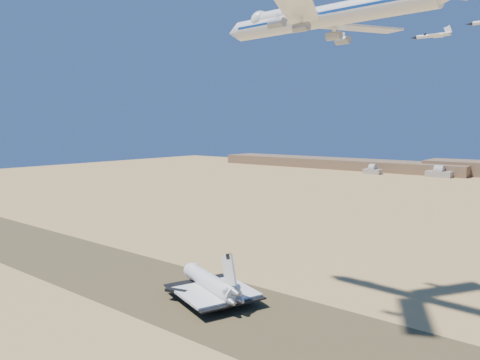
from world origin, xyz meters
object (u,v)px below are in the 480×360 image
Objects in this scene: shuttle at (210,284)px; chase_jet_c at (432,35)px; carrier_747 at (318,18)px; crew_a at (215,307)px; crew_b at (209,309)px; crew_c at (225,308)px.

chase_jet_c is (54.67, 67.20, 92.40)m from shuttle.
crew_a is (-26.00, -22.18, -97.77)m from carrier_747.
chase_jet_c is (46.80, 76.48, 97.15)m from crew_b.
crew_a is (8.02, -6.40, -4.73)m from shuttle.
chase_jet_c reaches higher than crew_b.
crew_a is 0.93× the size of crew_c.
crew_c is at bearing -134.26° from carrier_747.
shuttle is 24.90× the size of crew_c.
carrier_747 is at bearing -73.41° from crew_b.
crew_c is at bearing -3.30° from shuttle.
shuttle is 13.32m from crew_c.
shuttle is 13.06m from crew_b.
carrier_747 is 104.29m from crew_b.
chase_jet_c reaches higher than crew_a.
crew_c is 128.36m from chase_jet_c.
crew_c is 0.11× the size of chase_jet_c.
shuttle reaches higher than crew_c.
chase_jet_c is at bearing 70.46° from shuttle.
crew_c is (11.49, -4.85, -4.67)m from shuttle.
shuttle is 26.69× the size of crew_a.
shuttle is at bearing 13.09° from crew_b.
crew_c is (3.47, 1.55, 0.06)m from crew_a.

